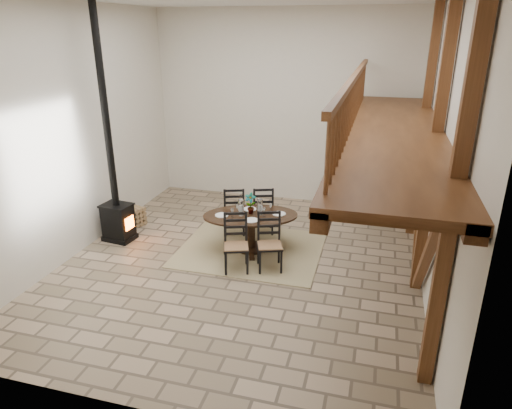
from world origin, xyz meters
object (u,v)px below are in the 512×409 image
(wood_stove, at_px, (115,193))
(log_basket, at_px, (130,218))
(log_stack, at_px, (135,217))
(dining_table, at_px, (251,230))

(wood_stove, bearing_deg, log_basket, 110.12)
(log_basket, height_order, log_stack, log_stack)
(log_stack, bearing_deg, wood_stove, -87.13)
(log_stack, bearing_deg, dining_table, -9.29)
(log_stack, bearing_deg, log_basket, -176.29)
(dining_table, distance_m, log_stack, 3.09)
(log_basket, xyz_separation_m, log_stack, (0.14, 0.01, 0.05))
(wood_stove, distance_m, log_basket, 1.24)
(wood_stove, bearing_deg, log_stack, 99.84)
(wood_stove, xyz_separation_m, log_stack, (-0.04, 0.78, -0.90))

